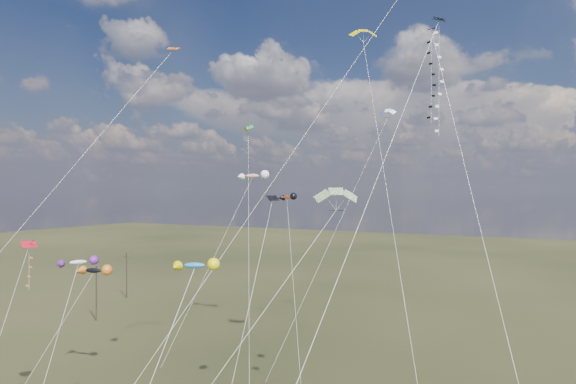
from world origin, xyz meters
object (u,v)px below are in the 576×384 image
at_px(parafoil_yellow, 364,32).
at_px(novelty_black_orange, 93,271).
at_px(diamond_black_high, 436,92).
at_px(utility_pole_near, 96,293).
at_px(utility_pole_far, 127,274).

relative_size(parafoil_yellow, novelty_black_orange, 2.96).
height_order(diamond_black_high, novelty_black_orange, diamond_black_high).
xyz_separation_m(utility_pole_near, novelty_black_orange, (18.74, -17.27, 7.02)).
bearing_deg(parafoil_yellow, novelty_black_orange, -160.31).
xyz_separation_m(utility_pole_near, diamond_black_high, (52.67, -18.77, 21.65)).
distance_m(utility_pole_far, parafoil_yellow, 63.87).
bearing_deg(novelty_black_orange, parafoil_yellow, 19.69).
distance_m(utility_pole_near, parafoil_yellow, 53.71).
xyz_separation_m(utility_pole_near, utility_pole_far, (-8.00, 14.00, 0.00)).
distance_m(parafoil_yellow, novelty_black_orange, 35.13).
xyz_separation_m(utility_pole_far, novelty_black_orange, (26.74, -31.27, 7.02)).
distance_m(diamond_black_high, parafoil_yellow, 15.87).
bearing_deg(parafoil_yellow, utility_pole_far, 156.84).
xyz_separation_m(utility_pole_far, parafoil_yellow, (51.97, -22.24, 29.73)).
bearing_deg(utility_pole_far, diamond_black_high, -28.37).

